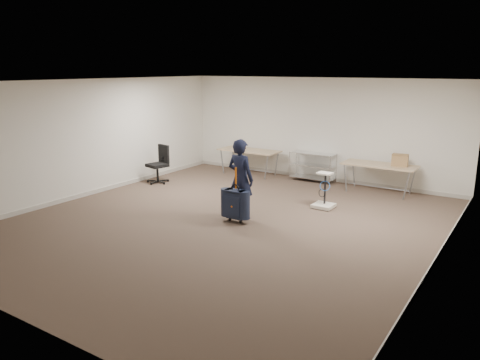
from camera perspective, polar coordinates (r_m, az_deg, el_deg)
The scene contains 10 objects.
ground at distance 9.55m, azimuth -1.74°, elevation -5.15°, with size 9.00×9.00×0.00m, color #46382A.
room_shell at distance 10.64m, azimuth 2.50°, elevation -2.88°, with size 8.00×9.00×9.00m.
folding_table_left at distance 13.60m, azimuth 1.13°, elevation 3.48°, with size 1.80×0.75×0.73m.
folding_table_right at distance 12.07m, azimuth 16.64°, elevation 1.61°, with size 1.80×0.75×0.73m.
wire_shelf at distance 12.99m, azimuth 8.85°, elevation 1.77°, with size 1.22×0.47×0.80m.
person at distance 9.61m, azimuth 0.07°, elevation 0.14°, with size 0.61×0.40×1.66m, color black.
suitcase at distance 9.43m, azimuth -0.58°, elevation -2.93°, with size 0.42×0.25×1.14m.
office_chair at distance 12.90m, azimuth -9.87°, elevation 1.05°, with size 0.62×0.62×1.02m.
equipment_cart at distance 10.59m, azimuth 10.18°, elevation -2.26°, with size 0.45×0.45×0.81m.
cardboard_box at distance 11.99m, azimuth 18.92°, elevation 2.31°, with size 0.38×0.28×0.28m, color olive.
Camera 1 is at (5.16, -7.42, 3.07)m, focal length 35.00 mm.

